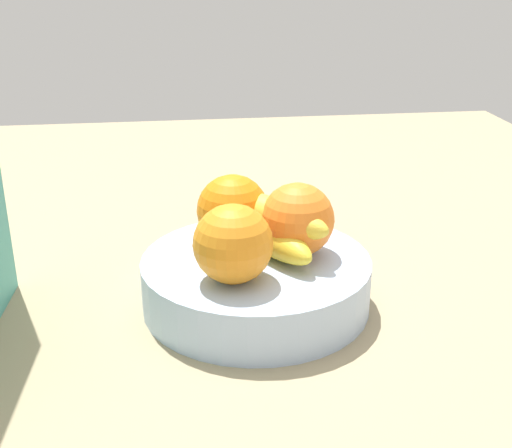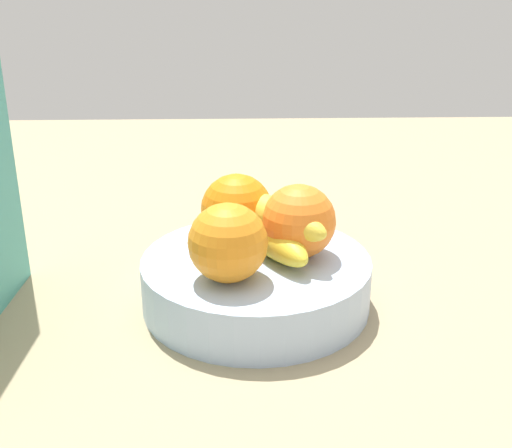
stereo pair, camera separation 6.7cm
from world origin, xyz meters
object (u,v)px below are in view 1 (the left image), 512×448
fruit_bowl (256,282)px  orange_center (233,210)px  orange_front_right (297,220)px  orange_front_left (229,244)px  banana_bunch (263,223)px

fruit_bowl → orange_center: bearing=24.6°
fruit_bowl → orange_center: (4.38, 2.01, 6.72)cm
fruit_bowl → orange_center: size_ratio=3.10×
orange_front_right → orange_center: bearing=60.7°
orange_front_right → orange_center: same height
orange_front_left → banana_bunch: 8.45cm
orange_front_right → banana_bunch: (1.77, 3.38, -0.87)cm
orange_center → banana_bunch: 3.78cm
orange_center → banana_bunch: orange_center is taller
orange_front_left → orange_center: bearing=-8.1°
orange_front_left → orange_front_right: size_ratio=1.00×
orange_center → orange_front_left: bearing=171.9°
fruit_bowl → banana_bunch: size_ratio=1.44×
fruit_bowl → orange_front_right: bearing=-81.1°
orange_center → banana_bunch: size_ratio=0.46×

